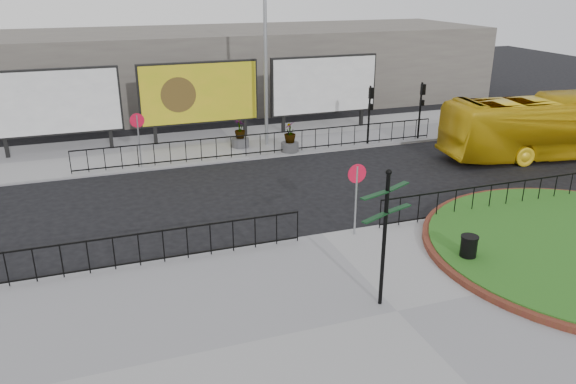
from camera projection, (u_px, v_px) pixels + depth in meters
name	position (u px, v px, depth m)	size (l,w,h in m)	color
ground	(322.00, 237.00, 18.93)	(90.00, 90.00, 0.00)	black
pavement_near	(397.00, 313.00, 14.51)	(30.00, 10.00, 0.12)	gray
pavement_far	(234.00, 143.00, 29.48)	(44.00, 6.00, 0.12)	gray
railing_near_left	(139.00, 249.00, 16.56)	(10.00, 0.10, 1.10)	black
railing_near_right	(490.00, 198.00, 20.46)	(9.00, 0.10, 1.10)	black
railing_far	(267.00, 143.00, 27.20)	(18.00, 0.10, 1.10)	black
speed_sign_far	(138.00, 128.00, 24.98)	(0.64, 0.07, 2.47)	gray
speed_sign_near	(356.00, 184.00, 18.21)	(0.64, 0.07, 2.47)	gray
billboard_left	(54.00, 103.00, 26.78)	(6.20, 0.31, 4.10)	black
billboard_mid	(199.00, 93.00, 28.97)	(6.20, 0.31, 4.10)	black
billboard_right	(324.00, 85.00, 31.15)	(6.20, 0.31, 4.10)	black
lamp_post	(266.00, 51.00, 27.37)	(0.74, 0.18, 9.23)	gray
signal_pole_a	(370.00, 106.00, 28.44)	(0.22, 0.26, 3.00)	black
signal_pole_b	(421.00, 102.00, 29.37)	(0.22, 0.26, 3.00)	black
building_backdrop	(195.00, 69.00, 37.42)	(40.00, 10.00, 5.00)	#69645B
fingerpost_sign	(385.00, 225.00, 14.03)	(1.70, 0.92, 3.75)	black
litter_bin	(468.00, 249.00, 16.81)	(0.53, 0.53, 0.88)	black
bus	(553.00, 126.00, 26.94)	(2.54, 10.84, 3.02)	gold
planter_b	(240.00, 136.00, 28.41)	(0.88, 0.88, 1.42)	#4C4C4F
planter_c	(290.00, 139.00, 27.64)	(0.88, 0.88, 1.50)	#4C4C4F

